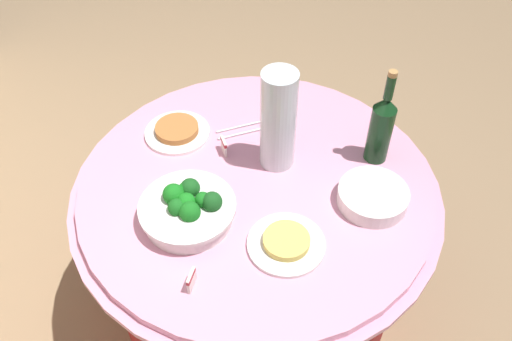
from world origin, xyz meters
TOP-DOWN VIEW (x-y plane):
  - ground_plane at (0.00, 0.00)m, footprint 6.00×6.00m
  - buffet_table at (0.00, 0.00)m, footprint 1.16×1.16m
  - broccoli_bowl at (-0.10, 0.22)m, footprint 0.28×0.28m
  - plate_stack at (-0.16, -0.32)m, footprint 0.21×0.21m
  - wine_bottle at (0.02, -0.40)m, footprint 0.07×0.07m
  - decorative_fruit_vase at (0.08, -0.09)m, footprint 0.11×0.11m
  - serving_tongs at (0.24, -0.01)m, footprint 0.06×0.17m
  - food_plate_peanuts at (0.28, 0.21)m, footprint 0.22×0.22m
  - food_plate_noodles at (-0.26, -0.03)m, footprint 0.22×0.22m
  - label_placard_front at (-0.33, 0.25)m, footprint 0.05×0.03m
  - label_placard_mid at (0.15, 0.07)m, footprint 0.05×0.01m

SIDE VIEW (x-z plane):
  - ground_plane at x=0.00m, z-range 0.00..0.00m
  - buffet_table at x=0.00m, z-range 0.01..0.75m
  - serving_tongs at x=0.24m, z-range 0.74..0.75m
  - food_plate_noodles at x=-0.26m, z-range 0.74..0.77m
  - food_plate_peanuts at x=0.28m, z-range 0.74..0.77m
  - plate_stack at x=-0.16m, z-range 0.74..0.79m
  - label_placard_front at x=-0.33m, z-range 0.74..0.80m
  - label_placard_mid at x=0.15m, z-range 0.74..0.80m
  - broccoli_bowl at x=-0.10m, z-range 0.73..0.84m
  - wine_bottle at x=0.02m, z-range 0.70..1.04m
  - decorative_fruit_vase at x=0.08m, z-range 0.73..1.07m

